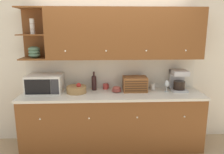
% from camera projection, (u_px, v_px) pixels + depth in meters
% --- Properties ---
extents(ground_plane, '(24.00, 24.00, 0.00)m').
position_uv_depth(ground_plane, '(111.00, 136.00, 4.00)').
color(ground_plane, tan).
extents(wall_back, '(5.27, 0.06, 2.60)m').
position_uv_depth(wall_back, '(111.00, 66.00, 3.74)').
color(wall_back, silver).
rests_on(wall_back, ground_plane).
extents(counter_unit, '(2.89, 0.66, 0.92)m').
position_uv_depth(counter_unit, '(112.00, 120.00, 3.59)').
color(counter_unit, brown).
rests_on(counter_unit, ground_plane).
extents(backsplash_panel, '(2.87, 0.01, 0.54)m').
position_uv_depth(backsplash_panel, '(111.00, 73.00, 3.73)').
color(backsplash_panel, silver).
rests_on(backsplash_panel, counter_unit).
extents(upper_cabinets, '(2.87, 0.37, 0.79)m').
position_uv_depth(upper_cabinets, '(122.00, 34.00, 3.43)').
color(upper_cabinets, brown).
rests_on(upper_cabinets, backsplash_panel).
extents(microwave, '(0.55, 0.42, 0.29)m').
position_uv_depth(microwave, '(45.00, 84.00, 3.49)').
color(microwave, silver).
rests_on(microwave, counter_unit).
extents(fruit_basket, '(0.32, 0.32, 0.17)m').
position_uv_depth(fruit_basket, '(77.00, 89.00, 3.50)').
color(fruit_basket, '#A87F4C').
rests_on(fruit_basket, counter_unit).
extents(wine_bottle, '(0.08, 0.08, 0.31)m').
position_uv_depth(wine_bottle, '(94.00, 82.00, 3.63)').
color(wine_bottle, black).
rests_on(wine_bottle, counter_unit).
extents(mug, '(0.10, 0.09, 0.09)m').
position_uv_depth(mug, '(106.00, 86.00, 3.71)').
color(mug, '#B73D38').
rests_on(mug, counter_unit).
extents(bowl_stack_on_counter, '(0.16, 0.16, 0.09)m').
position_uv_depth(bowl_stack_on_counter, '(117.00, 89.00, 3.53)').
color(bowl_stack_on_counter, '#9E473D').
rests_on(bowl_stack_on_counter, counter_unit).
extents(bread_box, '(0.39, 0.27, 0.24)m').
position_uv_depth(bread_box, '(135.00, 84.00, 3.57)').
color(bread_box, brown).
rests_on(bread_box, counter_unit).
extents(mug_blue_second, '(0.10, 0.09, 0.10)m').
position_uv_depth(mug_blue_second, '(153.00, 87.00, 3.67)').
color(mug_blue_second, silver).
rests_on(mug_blue_second, counter_unit).
extents(wine_glass, '(0.07, 0.07, 0.19)m').
position_uv_depth(wine_glass, '(167.00, 84.00, 3.53)').
color(wine_glass, silver).
rests_on(wine_glass, counter_unit).
extents(coffee_maker, '(0.25, 0.28, 0.34)m').
position_uv_depth(coffee_maker, '(178.00, 80.00, 3.62)').
color(coffee_maker, '#B7B7BC').
rests_on(coffee_maker, counter_unit).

